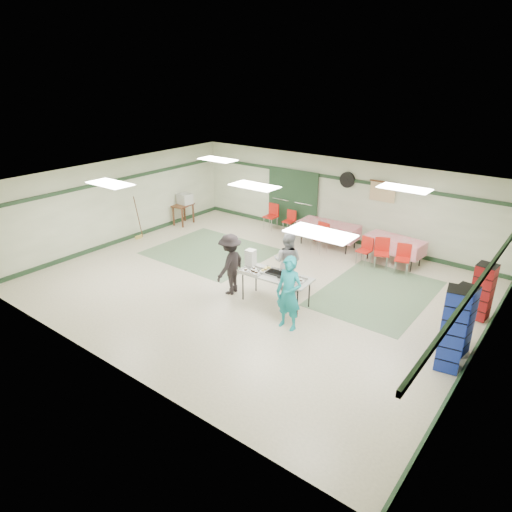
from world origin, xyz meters
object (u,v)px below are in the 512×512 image
Objects in this scene: crate_stack_red at (482,292)px; crate_stack_blue_a at (453,330)px; volunteer_dark at (230,264)px; chair_loose_b at (272,214)px; volunteer_grey at (287,261)px; dining_table_a at (395,244)px; chair_d at (321,234)px; chair_a at (382,250)px; crate_stack_blue_b at (462,320)px; chair_b at (366,248)px; dining_table_b at (328,229)px; volunteer_teal at (289,293)px; broom at (138,217)px; serving_table at (276,277)px; chair_loose_a at (290,219)px; office_printer at (185,199)px; chair_c at (403,256)px; printer_table at (183,208)px.

crate_stack_blue_a is at bearing -90.00° from crate_stack_red.
volunteer_dark is 1.74× the size of chair_loose_b.
volunteer_grey reaches higher than chair_loose_b.
dining_table_a is 1.86× the size of chair_d.
volunteer_grey reaches higher than chair_d.
crate_stack_blue_a is at bearing -75.85° from chair_a.
crate_stack_blue_a is 1.15× the size of crate_stack_blue_b.
dining_table_a is 0.86m from chair_b.
crate_stack_blue_a is at bearing -41.25° from chair_b.
chair_loose_b is at bearing 171.25° from dining_table_b.
volunteer_teal is 4.96m from dining_table_a.
chair_a is 4.26m from crate_stack_blue_b.
crate_stack_red is 10.47m from broom.
chair_loose_a is at bearing 116.34° from serving_table.
broom is (-7.13, 1.70, -0.09)m from volunteer_teal.
volunteer_teal reaches higher than chair_loose_a.
chair_a is at bearing 68.99° from serving_table.
chair_b is at bearing -121.67° from volunteer_grey.
chair_c is at bearing 7.78° from office_printer.
serving_table is 1.23× the size of crate_stack_blue_b.
chair_loose_b reaches higher than chair_a.
volunteer_grey reaches higher than serving_table.
chair_loose_b reaches higher than dining_table_b.
volunteer_grey is (-0.22, 0.83, 0.06)m from serving_table.
crate_stack_blue_a reaches higher than volunteer_dark.
broom is at bearing -152.99° from chair_b.
dining_table_b is at bearing 165.79° from chair_b.
chair_b is at bearing -132.19° from dining_table_a.
chair_loose_a is (-3.48, 5.32, -0.37)m from volunteer_teal.
crate_stack_red is (7.43, -2.19, 0.11)m from chair_loose_b.
volunteer_grey is 1.70× the size of chair_loose_b.
chair_a reaches higher than chair_c.
chair_d is at bearing 110.88° from volunteer_teal.
crate_stack_blue_b is (4.11, 0.57, 0.02)m from serving_table.
serving_table is 5.28m from chair_loose_a.
dining_table_a is at bearing 69.38° from serving_table.
broom is at bearing -150.88° from dining_table_b.
volunteer_teal is 2.18× the size of chair_loose_a.
crate_stack_blue_a reaches higher than dining_table_a.
serving_table is at bearing -101.23° from dining_table_a.
serving_table is 6.90m from office_printer.
chair_loose_b is at bearing 144.85° from chair_a.
office_printer reaches higher than chair_a.
crate_stack_blue_a is (5.01, -4.30, 0.28)m from dining_table_b.
serving_table is 4.29m from dining_table_b.
chair_a is 0.53× the size of crate_stack_blue_a.
broom is at bearing 166.28° from volunteer_teal.
volunteer_teal is at bearing -57.22° from chair_loose_a.
chair_d is (-0.61, 2.80, -0.20)m from volunteer_grey.
printer_table is at bearing -168.21° from chair_b.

